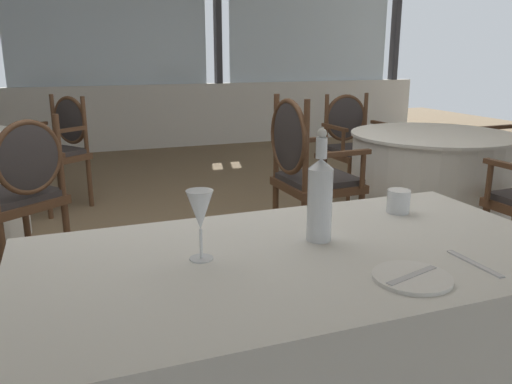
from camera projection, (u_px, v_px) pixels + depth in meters
ground_plane at (195, 272)px, 3.07m from camera, size 14.72×14.72×0.00m
window_wall_far at (111, 61)px, 6.61m from camera, size 9.16×0.14×2.90m
foreground_table at (298, 367)px, 1.53m from camera, size 1.55×0.81×0.73m
side_plate at (412, 277)px, 1.26m from camera, size 0.19×0.19×0.01m
butter_knife at (412, 275)px, 1.26m from camera, size 0.17×0.06×0.00m
dinner_fork at (474, 263)px, 1.35m from camera, size 0.02×0.19×0.00m
water_bottle at (320, 197)px, 1.50m from camera, size 0.07×0.07×0.33m
wine_glass at (200, 212)px, 1.35m from camera, size 0.07×0.07×0.19m
water_tumbler at (398, 201)px, 1.78m from camera, size 0.08×0.08×0.08m
dining_chair_0_1 at (18, 185)px, 2.86m from camera, size 0.66×0.65×0.94m
dining_chair_0_2 at (59, 143)px, 4.26m from camera, size 0.65×0.66×0.92m
background_table_1 at (429, 185)px, 3.63m from camera, size 1.12×1.12×0.73m
dining_chair_1_0 at (352, 139)px, 4.46m from camera, size 0.55×0.49×0.92m
dining_chair_1_1 at (305, 165)px, 3.20m from camera, size 0.49×0.55×1.02m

